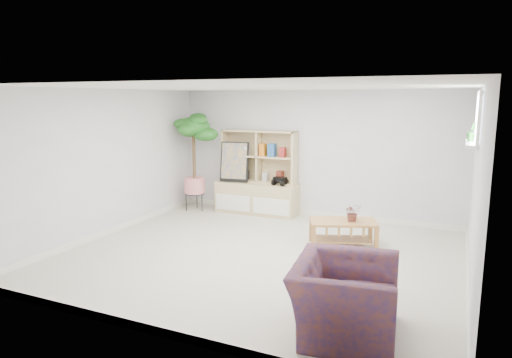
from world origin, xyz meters
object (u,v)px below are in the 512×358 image
at_px(armchair, 345,293).
at_px(floor_tree, 194,163).
at_px(storage_unit, 257,172).
at_px(coffee_table, 343,233).

bearing_deg(armchair, floor_tree, 40.80).
relative_size(storage_unit, armchair, 1.48).
xyz_separation_m(storage_unit, coffee_table, (2.05, -1.34, -0.61)).
bearing_deg(storage_unit, coffee_table, -33.14).
height_order(floor_tree, armchair, floor_tree).
xyz_separation_m(floor_tree, armchair, (3.94, -3.62, -0.57)).
relative_size(coffee_table, floor_tree, 0.51).
bearing_deg(armchair, coffee_table, 7.45).
xyz_separation_m(coffee_table, armchair, (0.65, -2.60, 0.21)).
height_order(coffee_table, floor_tree, floor_tree).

